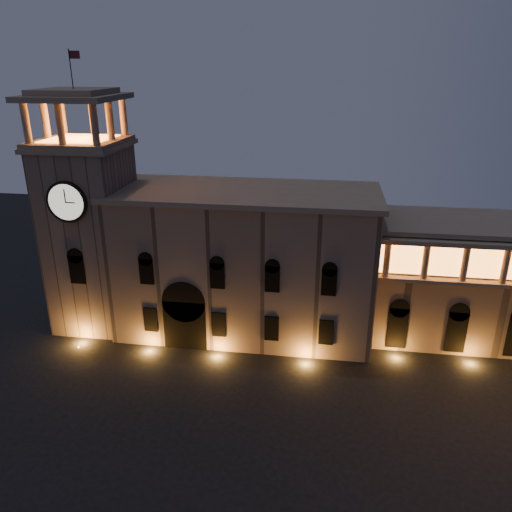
% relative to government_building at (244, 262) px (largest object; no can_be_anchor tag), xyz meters
% --- Properties ---
extents(ground, '(160.00, 160.00, 0.00)m').
position_rel_government_building_xyz_m(ground, '(2.08, -21.93, -8.77)').
color(ground, black).
rests_on(ground, ground).
extents(government_building, '(30.80, 12.80, 17.60)m').
position_rel_government_building_xyz_m(government_building, '(0.00, 0.00, 0.00)').
color(government_building, '#806654').
rests_on(government_building, ground).
extents(clock_tower, '(9.80, 9.80, 32.40)m').
position_rel_government_building_xyz_m(clock_tower, '(-18.42, -0.95, 3.73)').
color(clock_tower, '#806654').
rests_on(clock_tower, ground).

